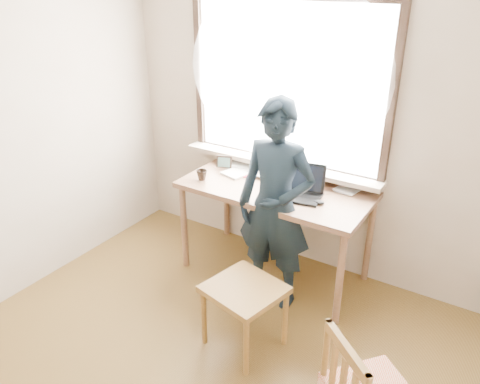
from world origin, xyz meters
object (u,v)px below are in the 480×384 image
Objects in this scene: mug_white at (266,170)px; desk at (276,196)px; mug_dark at (202,175)px; person at (275,207)px; laptop at (300,188)px; work_chair at (245,296)px.

desk is at bearing -40.93° from mug_white.
mug_dark is at bearing -161.06° from desk.
desk is at bearing 112.84° from person.
desk is 0.27m from laptop.
mug_white is 1.25m from work_chair.
mug_white reaches higher than work_chair.
laptop is 0.29m from person.
mug_white is at bearing 139.07° from desk.
mug_white is 0.22× the size of work_chair.
desk is 0.30m from mug_white.
person reaches higher than desk.
desk is 0.66m from mug_dark.
person is at bearing -103.88° from laptop.
desk is 0.36m from person.
mug_dark is at bearing -136.97° from mug_white.
mug_dark is (-0.84, -0.18, -0.01)m from laptop.
desk is 3.94× the size of laptop.
person is at bearing 98.82° from work_chair.
mug_dark is 0.16× the size of work_chair.
laptop reaches higher than desk.
laptop reaches higher than work_chair.
mug_dark is 0.78m from person.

